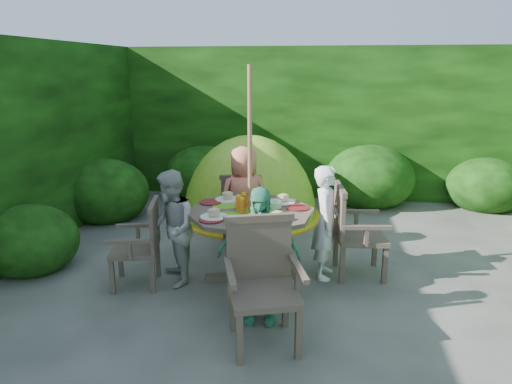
# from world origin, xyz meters

# --- Properties ---
(ground) EXTENTS (60.00, 60.00, 0.00)m
(ground) POSITION_xyz_m (0.00, 0.00, 0.00)
(ground) COLOR #46443E
(ground) RESTS_ON ground
(hedge_enclosure) EXTENTS (9.00, 9.00, 2.50)m
(hedge_enclosure) POSITION_xyz_m (0.00, 1.33, 1.25)
(hedge_enclosure) COLOR black
(hedge_enclosure) RESTS_ON ground
(patio_table) EXTENTS (1.62, 1.62, 0.92)m
(patio_table) POSITION_xyz_m (-0.88, 0.28, 0.65)
(patio_table) COLOR #43362C
(patio_table) RESTS_ON ground
(parasol_pole) EXTENTS (0.05, 0.05, 2.20)m
(parasol_pole) POSITION_xyz_m (-0.88, 0.27, 1.10)
(parasol_pole) COLOR #8F5D39
(parasol_pole) RESTS_ON ground
(garden_chair_right) EXTENTS (0.58, 0.63, 0.95)m
(garden_chair_right) POSITION_xyz_m (0.18, 0.56, 0.51)
(garden_chair_right) COLOR #43362C
(garden_chair_right) RESTS_ON ground
(garden_chair_left) EXTENTS (0.56, 0.60, 0.85)m
(garden_chair_left) POSITION_xyz_m (-1.95, -0.01, 0.45)
(garden_chair_left) COLOR #43362C
(garden_chair_left) RESTS_ON ground
(garden_chair_back) EXTENTS (0.58, 0.53, 0.87)m
(garden_chair_back) POSITION_xyz_m (-1.17, 1.34, 0.47)
(garden_chair_back) COLOR #43362C
(garden_chair_back) RESTS_ON ground
(garden_chair_front) EXTENTS (0.72, 0.67, 0.98)m
(garden_chair_front) POSITION_xyz_m (-0.61, -0.79, 0.52)
(garden_chair_front) COLOR #43362C
(garden_chair_front) RESTS_ON ground
(child_right) EXTENTS (0.32, 0.46, 1.21)m
(child_right) POSITION_xyz_m (-0.11, 0.47, 0.61)
(child_right) COLOR white
(child_right) RESTS_ON ground
(child_left) EXTENTS (0.66, 0.72, 1.19)m
(child_left) POSITION_xyz_m (-1.65, 0.07, 0.60)
(child_left) COLOR #A7A7A1
(child_left) RESTS_ON ground
(child_back) EXTENTS (0.75, 0.66, 1.29)m
(child_back) POSITION_xyz_m (-1.08, 1.05, 0.64)
(child_back) COLOR #E0785C
(child_back) RESTS_ON ground
(child_front) EXTENTS (0.74, 0.36, 1.23)m
(child_front) POSITION_xyz_m (-0.68, -0.50, 0.61)
(child_front) COLOR #47A77F
(child_front) RESTS_ON ground
(dome_tent) EXTENTS (2.13, 2.13, 2.43)m
(dome_tent) POSITION_xyz_m (-1.23, 2.39, 0.00)
(dome_tent) COLOR #84B623
(dome_tent) RESTS_ON ground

